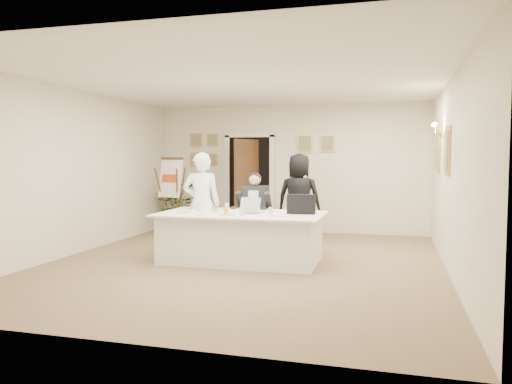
{
  "coord_description": "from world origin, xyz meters",
  "views": [
    {
      "loc": [
        2.2,
        -7.37,
        1.65
      ],
      "look_at": [
        0.03,
        0.6,
        1.07
      ],
      "focal_mm": 35.0,
      "sensor_mm": 36.0,
      "label": 1
    }
  ],
  "objects_px": {
    "conference_table": "(241,237)",
    "seated_man": "(254,211)",
    "flip_chart": "(173,201)",
    "laptop_bag": "(301,204)",
    "steel_jug": "(215,209)",
    "laptop": "(252,204)",
    "standing_man": "(202,204)",
    "oj_glass": "(226,211)",
    "standing_woman": "(299,199)",
    "paper_stack": "(279,216)",
    "potted_palm": "(178,205)"
  },
  "relations": [
    {
      "from": "standing_woman",
      "to": "laptop_bag",
      "type": "xyz_separation_m",
      "value": [
        0.36,
        -1.79,
        0.06
      ]
    },
    {
      "from": "seated_man",
      "to": "paper_stack",
      "type": "bearing_deg",
      "value": -54.54
    },
    {
      "from": "paper_stack",
      "to": "steel_jug",
      "type": "bearing_deg",
      "value": 169.62
    },
    {
      "from": "seated_man",
      "to": "flip_chart",
      "type": "height_order",
      "value": "flip_chart"
    },
    {
      "from": "flip_chart",
      "to": "oj_glass",
      "type": "bearing_deg",
      "value": -50.71
    },
    {
      "from": "conference_table",
      "to": "flip_chart",
      "type": "xyz_separation_m",
      "value": [
        -2.11,
        2.09,
        0.35
      ]
    },
    {
      "from": "flip_chart",
      "to": "laptop_bag",
      "type": "height_order",
      "value": "flip_chart"
    },
    {
      "from": "standing_woman",
      "to": "laptop",
      "type": "height_order",
      "value": "standing_woman"
    },
    {
      "from": "laptop_bag",
      "to": "steel_jug",
      "type": "xyz_separation_m",
      "value": [
        -1.34,
        -0.22,
        -0.1
      ]
    },
    {
      "from": "seated_man",
      "to": "laptop_bag",
      "type": "distance_m",
      "value": 1.3
    },
    {
      "from": "standing_woman",
      "to": "potted_palm",
      "type": "xyz_separation_m",
      "value": [
        -3.06,
        1.2,
        -0.31
      ]
    },
    {
      "from": "paper_stack",
      "to": "oj_glass",
      "type": "height_order",
      "value": "oj_glass"
    },
    {
      "from": "standing_man",
      "to": "steel_jug",
      "type": "xyz_separation_m",
      "value": [
        0.42,
        -0.51,
        -0.04
      ]
    },
    {
      "from": "flip_chart",
      "to": "steel_jug",
      "type": "distance_m",
      "value": 2.77
    },
    {
      "from": "standing_man",
      "to": "oj_glass",
      "type": "relative_size",
      "value": 13.32
    },
    {
      "from": "standing_woman",
      "to": "laptop_bag",
      "type": "bearing_deg",
      "value": 102.14
    },
    {
      "from": "laptop",
      "to": "paper_stack",
      "type": "xyz_separation_m",
      "value": [
        0.52,
        -0.37,
        -0.13
      ]
    },
    {
      "from": "flip_chart",
      "to": "paper_stack",
      "type": "bearing_deg",
      "value": -40.44
    },
    {
      "from": "standing_man",
      "to": "steel_jug",
      "type": "distance_m",
      "value": 0.66
    },
    {
      "from": "seated_man",
      "to": "laptop_bag",
      "type": "xyz_separation_m",
      "value": [
        0.98,
        -0.82,
        0.23
      ]
    },
    {
      "from": "potted_palm",
      "to": "standing_woman",
      "type": "bearing_deg",
      "value": -21.42
    },
    {
      "from": "standing_man",
      "to": "seated_man",
      "type": "bearing_deg",
      "value": -164.11
    },
    {
      "from": "conference_table",
      "to": "seated_man",
      "type": "relative_size",
      "value": 1.85
    },
    {
      "from": "conference_table",
      "to": "standing_man",
      "type": "bearing_deg",
      "value": 153.49
    },
    {
      "from": "seated_man",
      "to": "standing_man",
      "type": "xyz_separation_m",
      "value": [
        -0.78,
        -0.53,
        0.17
      ]
    },
    {
      "from": "laptop",
      "to": "oj_glass",
      "type": "bearing_deg",
      "value": -121.16
    },
    {
      "from": "standing_woman",
      "to": "conference_table",
      "type": "bearing_deg",
      "value": 73.99
    },
    {
      "from": "laptop_bag",
      "to": "oj_glass",
      "type": "distance_m",
      "value": 1.17
    },
    {
      "from": "conference_table",
      "to": "potted_palm",
      "type": "xyz_separation_m",
      "value": [
        -2.48,
        3.11,
        0.16
      ]
    },
    {
      "from": "laptop",
      "to": "paper_stack",
      "type": "distance_m",
      "value": 0.65
    },
    {
      "from": "seated_man",
      "to": "standing_woman",
      "type": "xyz_separation_m",
      "value": [
        0.62,
        0.97,
        0.16
      ]
    },
    {
      "from": "conference_table",
      "to": "steel_jug",
      "type": "distance_m",
      "value": 0.6
    },
    {
      "from": "laptop",
      "to": "steel_jug",
      "type": "relative_size",
      "value": 3.18
    },
    {
      "from": "potted_palm",
      "to": "laptop",
      "type": "bearing_deg",
      "value": -48.96
    },
    {
      "from": "seated_man",
      "to": "standing_woman",
      "type": "bearing_deg",
      "value": 62.52
    },
    {
      "from": "conference_table",
      "to": "laptop_bag",
      "type": "distance_m",
      "value": 1.08
    },
    {
      "from": "standing_man",
      "to": "laptop_bag",
      "type": "xyz_separation_m",
      "value": [
        1.76,
        -0.29,
        0.06
      ]
    },
    {
      "from": "conference_table",
      "to": "laptop",
      "type": "height_order",
      "value": "laptop"
    },
    {
      "from": "flip_chart",
      "to": "standing_man",
      "type": "bearing_deg",
      "value": -52.46
    },
    {
      "from": "seated_man",
      "to": "flip_chart",
      "type": "relative_size",
      "value": 0.87
    },
    {
      "from": "conference_table",
      "to": "seated_man",
      "type": "bearing_deg",
      "value": 92.51
    },
    {
      "from": "flip_chart",
      "to": "laptop_bag",
      "type": "relative_size",
      "value": 3.71
    },
    {
      "from": "standing_woman",
      "to": "oj_glass",
      "type": "relative_size",
      "value": 13.27
    },
    {
      "from": "seated_man",
      "to": "potted_palm",
      "type": "xyz_separation_m",
      "value": [
        -2.44,
        2.17,
        -0.15
      ]
    },
    {
      "from": "laptop",
      "to": "laptop_bag",
      "type": "distance_m",
      "value": 0.77
    },
    {
      "from": "laptop",
      "to": "steel_jug",
      "type": "height_order",
      "value": "laptop"
    },
    {
      "from": "laptop_bag",
      "to": "paper_stack",
      "type": "distance_m",
      "value": 0.5
    },
    {
      "from": "potted_palm",
      "to": "paper_stack",
      "type": "distance_m",
      "value": 4.66
    },
    {
      "from": "seated_man",
      "to": "laptop_bag",
      "type": "height_order",
      "value": "seated_man"
    },
    {
      "from": "conference_table",
      "to": "seated_man",
      "type": "distance_m",
      "value": 0.99
    }
  ]
}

